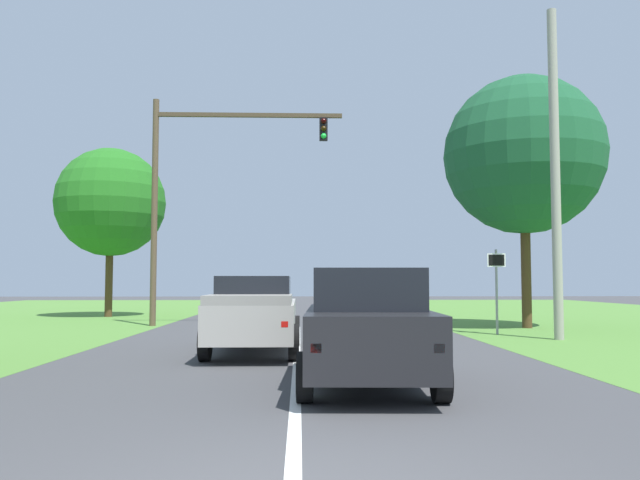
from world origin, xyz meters
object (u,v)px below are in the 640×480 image
at_px(red_suv_near, 366,324).
at_px(traffic_light, 200,177).
at_px(extra_tree_1, 111,203).
at_px(keep_moving_sign, 497,280).
at_px(utility_pole_right, 555,172).
at_px(oak_tree_right, 524,155).
at_px(pickup_truck_lead, 255,313).

height_order(red_suv_near, traffic_light, traffic_light).
height_order(red_suv_near, extra_tree_1, extra_tree_1).
bearing_deg(traffic_light, extra_tree_1, 129.28).
distance_m(traffic_light, extra_tree_1, 8.55).
bearing_deg(keep_moving_sign, utility_pole_right, -57.12).
relative_size(keep_moving_sign, utility_pole_right, 0.28).
xyz_separation_m(red_suv_near, extra_tree_1, (-10.45, 21.20, 4.61)).
xyz_separation_m(traffic_light, utility_pole_right, (11.59, -6.41, -0.82)).
distance_m(oak_tree_right, extra_tree_1, 19.59).
height_order(traffic_light, utility_pole_right, utility_pole_right).
bearing_deg(utility_pole_right, red_suv_near, -128.72).
xyz_separation_m(pickup_truck_lead, keep_moving_sign, (7.49, 5.23, 0.81)).
height_order(oak_tree_right, extra_tree_1, oak_tree_right).
bearing_deg(traffic_light, keep_moving_sign, -23.43).
relative_size(red_suv_near, extra_tree_1, 0.58).
bearing_deg(utility_pole_right, extra_tree_1, 142.55).
bearing_deg(keep_moving_sign, pickup_truck_lead, -145.07).
distance_m(pickup_truck_lead, extra_tree_1, 18.89).
bearing_deg(pickup_truck_lead, utility_pole_right, 20.74).
bearing_deg(pickup_truck_lead, traffic_light, 106.38).
distance_m(traffic_light, keep_moving_sign, 11.98).
height_order(oak_tree_right, utility_pole_right, utility_pole_right).
bearing_deg(extra_tree_1, keep_moving_sign, -35.16).
height_order(utility_pole_right, extra_tree_1, utility_pole_right).
bearing_deg(keep_moving_sign, extra_tree_1, 144.84).
xyz_separation_m(oak_tree_right, utility_pole_right, (-0.76, -4.80, -1.46)).
xyz_separation_m(pickup_truck_lead, oak_tree_right, (9.49, 8.10, 5.51)).
distance_m(red_suv_near, oak_tree_right, 15.86).
distance_m(keep_moving_sign, utility_pole_right, 3.97).
relative_size(red_suv_near, utility_pole_right, 0.48).
xyz_separation_m(pickup_truck_lead, utility_pole_right, (8.73, 3.31, 4.04)).
relative_size(red_suv_near, oak_tree_right, 0.51).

